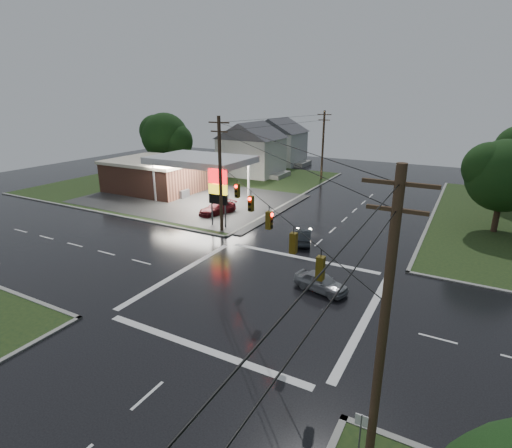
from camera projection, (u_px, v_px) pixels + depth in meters
The scene contains 15 objects.
ground at pixel (262, 293), 27.06m from camera, with size 120.00×120.00×0.00m, color black.
grass_nw at pixel (191, 182), 60.59m from camera, with size 36.00×36.00×0.08m, color black.
gas_station at pixel (163, 173), 54.41m from camera, with size 26.20×18.00×5.60m.
pylon_sign at pixel (218, 188), 39.36m from camera, with size 2.00×0.35×6.00m.
utility_pole_nw at pixel (220, 174), 37.54m from camera, with size 2.20×0.32×11.00m.
utility_pole_se at pixel (384, 324), 13.03m from camera, with size 2.20×0.32×11.00m.
utility_pole_n at pixel (323, 144), 61.38m from camera, with size 2.20×0.32×10.50m.
traffic_signals at pixel (263, 201), 25.02m from camera, with size 26.87×26.87×1.47m.
house_near at pixel (252, 148), 65.26m from camera, with size 11.05×8.48×8.60m.
house_far at pixel (278, 141), 75.73m from camera, with size 11.05×8.48×8.60m.
tree_nw_behind at pixel (166, 137), 65.59m from camera, with size 8.93×7.60×10.00m.
tree_ne_near at pixel (506, 176), 37.22m from camera, with size 7.99×6.80×8.98m.
car_north at pixel (303, 236), 36.02m from camera, with size 1.34×3.86×1.27m, color black.
car_crossing at pixel (321, 282), 27.22m from camera, with size 1.53×3.80×1.29m, color gray.
car_pump at pixel (217, 208), 44.67m from camera, with size 1.84×4.54×1.32m, color maroon.
Camera 1 is at (11.29, -21.48, 12.88)m, focal length 28.00 mm.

